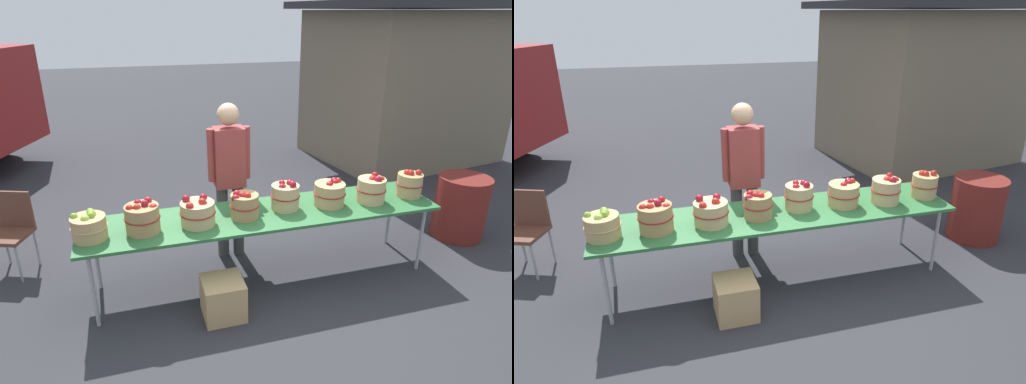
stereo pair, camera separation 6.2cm
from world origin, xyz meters
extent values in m
plane|color=#2D2D33|center=(0.00, 0.00, 0.00)|extent=(40.00, 40.00, 0.00)
cube|color=#2D6B38|center=(0.00, 0.00, 0.73)|extent=(3.50, 0.76, 0.03)
cylinder|color=#99999E|center=(-1.63, -0.30, 0.36)|extent=(0.04, 0.04, 0.72)
cylinder|color=#99999E|center=(1.63, -0.30, 0.36)|extent=(0.04, 0.04, 0.72)
cylinder|color=#99999E|center=(-1.63, 0.30, 0.36)|extent=(0.04, 0.04, 0.72)
cylinder|color=#99999E|center=(1.63, 0.30, 0.36)|extent=(0.04, 0.04, 0.72)
cylinder|color=tan|center=(-1.61, -0.07, 0.85)|extent=(0.30, 0.30, 0.21)
torus|color=tan|center=(-1.61, -0.07, 0.86)|extent=(0.32, 0.32, 0.01)
sphere|color=#8CB738|center=(-1.58, -0.04, 0.97)|extent=(0.08, 0.08, 0.08)
sphere|color=#7AA833|center=(-1.59, 0.04, 0.95)|extent=(0.07, 0.07, 0.07)
sphere|color=#8CB738|center=(-1.60, -0.08, 0.95)|extent=(0.08, 0.08, 0.08)
sphere|color=#7AA833|center=(-1.58, -0.08, 0.97)|extent=(0.07, 0.07, 0.07)
sphere|color=#7AA833|center=(-1.72, -0.04, 0.96)|extent=(0.06, 0.06, 0.06)
sphere|color=#9EC647|center=(-1.63, -0.11, 0.95)|extent=(0.08, 0.08, 0.08)
cylinder|color=#A87F51|center=(-1.16, -0.07, 0.87)|extent=(0.30, 0.30, 0.25)
torus|color=maroon|center=(-1.16, -0.07, 0.89)|extent=(0.32, 0.32, 0.01)
sphere|color=maroon|center=(-1.13, -0.07, 1.02)|extent=(0.07, 0.07, 0.07)
sphere|color=#B22319|center=(-1.20, -0.10, 1.00)|extent=(0.07, 0.07, 0.07)
sphere|color=#B22319|center=(-1.06, -0.10, 0.98)|extent=(0.08, 0.08, 0.08)
sphere|color=maroon|center=(-1.18, 0.03, 0.99)|extent=(0.07, 0.07, 0.07)
sphere|color=maroon|center=(-1.09, 0.02, 1.01)|extent=(0.07, 0.07, 0.07)
sphere|color=#B22319|center=(-1.26, -0.09, 1.00)|extent=(0.07, 0.07, 0.07)
cylinder|color=tan|center=(-0.67, -0.06, 0.86)|extent=(0.32, 0.32, 0.22)
torus|color=maroon|center=(-0.67, -0.06, 0.87)|extent=(0.34, 0.34, 0.01)
sphere|color=maroon|center=(-0.60, 0.02, 0.98)|extent=(0.07, 0.07, 0.07)
sphere|color=maroon|center=(-0.76, 0.00, 0.99)|extent=(0.07, 0.07, 0.07)
sphere|color=#B22319|center=(-0.75, -0.15, 0.98)|extent=(0.07, 0.07, 0.07)
sphere|color=#B22319|center=(-0.61, -0.09, 0.96)|extent=(0.08, 0.08, 0.08)
sphere|color=#B22319|center=(-0.62, -0.09, 0.98)|extent=(0.07, 0.07, 0.07)
cylinder|color=#A87F51|center=(-0.22, -0.04, 0.87)|extent=(0.27, 0.27, 0.23)
torus|color=maroon|center=(-0.22, -0.04, 0.88)|extent=(0.29, 0.29, 0.01)
sphere|color=maroon|center=(-0.31, -0.08, 0.97)|extent=(0.08, 0.08, 0.08)
sphere|color=#B22319|center=(-0.24, -0.05, 0.99)|extent=(0.07, 0.07, 0.07)
sphere|color=maroon|center=(-0.22, -0.04, 0.98)|extent=(0.07, 0.07, 0.07)
sphere|color=maroon|center=(-0.28, 0.00, 0.98)|extent=(0.08, 0.08, 0.08)
sphere|color=#B22319|center=(-0.20, -0.09, 0.99)|extent=(0.07, 0.07, 0.07)
sphere|color=maroon|center=(-0.24, -0.06, 0.98)|extent=(0.07, 0.07, 0.07)
sphere|color=#B22319|center=(-0.20, -0.07, 0.97)|extent=(0.08, 0.08, 0.08)
cylinder|color=tan|center=(0.23, 0.04, 0.87)|extent=(0.28, 0.28, 0.25)
torus|color=maroon|center=(0.23, 0.04, 0.89)|extent=(0.30, 0.30, 0.01)
sphere|color=maroon|center=(0.18, 0.01, 1.00)|extent=(0.07, 0.07, 0.07)
sphere|color=maroon|center=(0.21, 0.11, 1.00)|extent=(0.06, 0.06, 0.06)
sphere|color=maroon|center=(0.20, 0.03, 0.98)|extent=(0.07, 0.07, 0.07)
sphere|color=maroon|center=(0.28, -0.01, 1.02)|extent=(0.07, 0.07, 0.07)
sphere|color=maroon|center=(0.28, 0.07, 1.00)|extent=(0.07, 0.07, 0.07)
cylinder|color=tan|center=(0.69, 0.00, 0.86)|extent=(0.31, 0.31, 0.23)
torus|color=maroon|center=(0.69, 0.00, 0.88)|extent=(0.33, 0.33, 0.01)
sphere|color=maroon|center=(0.67, -0.02, 0.98)|extent=(0.07, 0.07, 0.07)
sphere|color=maroon|center=(0.75, 0.04, 0.99)|extent=(0.07, 0.07, 0.07)
sphere|color=maroon|center=(0.75, 0.02, 0.98)|extent=(0.07, 0.07, 0.07)
sphere|color=maroon|center=(0.68, 0.00, 0.97)|extent=(0.08, 0.08, 0.08)
sphere|color=#B22319|center=(0.79, 0.04, 0.99)|extent=(0.06, 0.06, 0.06)
cylinder|color=tan|center=(1.13, -0.05, 0.87)|extent=(0.29, 0.29, 0.25)
torus|color=maroon|center=(1.13, -0.05, 0.89)|extent=(0.31, 0.31, 0.01)
sphere|color=#B22319|center=(1.14, -0.05, 1.00)|extent=(0.08, 0.08, 0.08)
sphere|color=maroon|center=(1.21, 0.04, 1.00)|extent=(0.06, 0.06, 0.06)
sphere|color=#B22319|center=(1.22, -0.08, 0.99)|extent=(0.08, 0.08, 0.08)
sphere|color=maroon|center=(1.16, -0.10, 1.01)|extent=(0.08, 0.08, 0.08)
sphere|color=#B22319|center=(1.13, -0.05, 0.99)|extent=(0.07, 0.07, 0.07)
cylinder|color=tan|center=(1.60, -0.02, 0.87)|extent=(0.26, 0.26, 0.24)
torus|color=maroon|center=(1.60, -0.02, 0.88)|extent=(0.28, 0.28, 0.01)
sphere|color=maroon|center=(1.59, -0.03, 1.00)|extent=(0.08, 0.08, 0.08)
sphere|color=#B22319|center=(1.67, -0.05, 1.01)|extent=(0.06, 0.06, 0.06)
sphere|color=maroon|center=(1.59, -0.03, 0.99)|extent=(0.07, 0.07, 0.07)
sphere|color=#B22319|center=(1.59, -0.04, 1.01)|extent=(0.07, 0.07, 0.07)
sphere|color=#B22319|center=(1.57, -0.01, 1.01)|extent=(0.07, 0.07, 0.07)
cylinder|color=#3F3F3F|center=(-0.12, 0.57, 0.42)|extent=(0.12, 0.12, 0.84)
cylinder|color=#3F3F3F|center=(-0.30, 0.58, 0.42)|extent=(0.12, 0.12, 0.84)
cube|color=maroon|center=(-0.21, 0.57, 1.16)|extent=(0.32, 0.23, 0.63)
sphere|color=tan|center=(-0.21, 0.57, 1.62)|extent=(0.23, 0.23, 0.23)
cylinder|color=maroon|center=(-0.03, 0.57, 1.20)|extent=(0.09, 0.09, 0.56)
cylinder|color=maroon|center=(-0.40, 0.58, 1.20)|extent=(0.09, 0.09, 0.56)
cube|color=black|center=(-3.03, 4.13, 1.57)|extent=(0.67, 1.66, 0.80)
cube|color=#726651|center=(3.73, 3.36, 1.30)|extent=(3.33, 2.83, 2.60)
cube|color=#262628|center=(3.73, 3.36, 2.68)|extent=(3.91, 3.41, 0.12)
cube|color=white|center=(3.55, 2.16, 1.50)|extent=(1.39, 0.26, 0.90)
cube|color=brown|center=(-2.50, 0.85, 0.44)|extent=(0.52, 0.52, 0.04)
cube|color=brown|center=(-2.44, 1.02, 0.66)|extent=(0.38, 0.17, 0.40)
cylinder|color=gray|center=(-2.40, 0.63, 0.21)|extent=(0.02, 0.02, 0.42)
cylinder|color=gray|center=(-2.60, 1.07, 0.21)|extent=(0.02, 0.02, 0.42)
cylinder|color=gray|center=(-2.28, 0.95, 0.21)|extent=(0.02, 0.02, 0.42)
cylinder|color=maroon|center=(2.57, 0.23, 0.38)|extent=(0.61, 0.61, 0.77)
cube|color=tan|center=(-0.54, -0.47, 0.18)|extent=(0.37, 0.37, 0.37)
camera|label=1|loc=(-1.19, -3.69, 2.57)|focal=30.67mm
camera|label=2|loc=(-1.13, -3.71, 2.57)|focal=30.67mm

